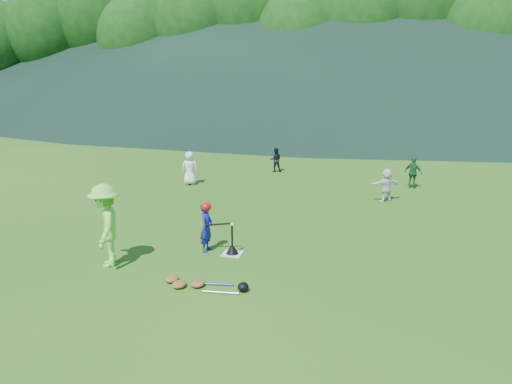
{
  "coord_description": "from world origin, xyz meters",
  "views": [
    {
      "loc": [
        3.02,
        -10.64,
        4.3
      ],
      "look_at": [
        0.0,
        2.5,
        0.9
      ],
      "focal_mm": 35.0,
      "sensor_mm": 36.0,
      "label": 1
    }
  ],
  "objects_px": {
    "home_plate": "(232,254)",
    "fielder_d": "(386,185)",
    "fielder_a": "(190,168)",
    "equipment_pile": "(198,284)",
    "fielder_c": "(413,173)",
    "adult_coach": "(106,225)",
    "batter_child": "(207,227)",
    "batting_tee": "(232,249)",
    "fielder_b": "(276,160)"
  },
  "relations": [
    {
      "from": "fielder_a",
      "to": "equipment_pile",
      "type": "bearing_deg",
      "value": 100.25
    },
    {
      "from": "home_plate",
      "to": "fielder_d",
      "type": "xyz_separation_m",
      "value": [
        3.62,
        5.69,
        0.54
      ]
    },
    {
      "from": "home_plate",
      "to": "equipment_pile",
      "type": "distance_m",
      "value": 1.89
    },
    {
      "from": "equipment_pile",
      "to": "batting_tee",
      "type": "bearing_deg",
      "value": 83.86
    },
    {
      "from": "batting_tee",
      "to": "equipment_pile",
      "type": "relative_size",
      "value": 0.38
    },
    {
      "from": "batting_tee",
      "to": "fielder_c",
      "type": "bearing_deg",
      "value": 59.45
    },
    {
      "from": "home_plate",
      "to": "fielder_c",
      "type": "xyz_separation_m",
      "value": [
        4.62,
        7.82,
        0.56
      ]
    },
    {
      "from": "home_plate",
      "to": "fielder_d",
      "type": "bearing_deg",
      "value": 57.51
    },
    {
      "from": "fielder_a",
      "to": "fielder_c",
      "type": "bearing_deg",
      "value": 178.0
    },
    {
      "from": "batter_child",
      "to": "fielder_d",
      "type": "height_order",
      "value": "batter_child"
    },
    {
      "from": "fielder_c",
      "to": "batting_tee",
      "type": "xyz_separation_m",
      "value": [
        -4.62,
        -7.82,
        -0.44
      ]
    },
    {
      "from": "batter_child",
      "to": "fielder_c",
      "type": "xyz_separation_m",
      "value": [
        5.27,
        7.75,
        -0.02
      ]
    },
    {
      "from": "batting_tee",
      "to": "equipment_pile",
      "type": "bearing_deg",
      "value": -96.14
    },
    {
      "from": "adult_coach",
      "to": "fielder_d",
      "type": "height_order",
      "value": "adult_coach"
    },
    {
      "from": "batter_child",
      "to": "fielder_c",
      "type": "bearing_deg",
      "value": -32.39
    },
    {
      "from": "fielder_d",
      "to": "equipment_pile",
      "type": "relative_size",
      "value": 0.61
    },
    {
      "from": "adult_coach",
      "to": "fielder_d",
      "type": "relative_size",
      "value": 1.68
    },
    {
      "from": "adult_coach",
      "to": "fielder_b",
      "type": "xyz_separation_m",
      "value": [
        1.74,
        10.84,
        -0.42
      ]
    },
    {
      "from": "fielder_a",
      "to": "equipment_pile",
      "type": "height_order",
      "value": "fielder_a"
    },
    {
      "from": "fielder_c",
      "to": "fielder_b",
      "type": "bearing_deg",
      "value": 11.0
    },
    {
      "from": "batting_tee",
      "to": "equipment_pile",
      "type": "distance_m",
      "value": 1.89
    },
    {
      "from": "adult_coach",
      "to": "equipment_pile",
      "type": "distance_m",
      "value": 2.55
    },
    {
      "from": "batter_child",
      "to": "equipment_pile",
      "type": "xyz_separation_m",
      "value": [
        0.45,
        -1.95,
        -0.53
      ]
    },
    {
      "from": "batter_child",
      "to": "adult_coach",
      "type": "xyz_separation_m",
      "value": [
        -1.87,
        -1.32,
        0.33
      ]
    },
    {
      "from": "home_plate",
      "to": "fielder_d",
      "type": "height_order",
      "value": "fielder_d"
    },
    {
      "from": "home_plate",
      "to": "fielder_a",
      "type": "relative_size",
      "value": 0.36
    },
    {
      "from": "fielder_a",
      "to": "batting_tee",
      "type": "xyz_separation_m",
      "value": [
        3.47,
        -6.55,
        -0.5
      ]
    },
    {
      "from": "home_plate",
      "to": "batter_child",
      "type": "height_order",
      "value": "batter_child"
    },
    {
      "from": "adult_coach",
      "to": "batting_tee",
      "type": "relative_size",
      "value": 2.72
    },
    {
      "from": "batting_tee",
      "to": "fielder_a",
      "type": "bearing_deg",
      "value": 117.89
    },
    {
      "from": "batter_child",
      "to": "adult_coach",
      "type": "relative_size",
      "value": 0.64
    },
    {
      "from": "fielder_d",
      "to": "fielder_a",
      "type": "bearing_deg",
      "value": -35.97
    },
    {
      "from": "equipment_pile",
      "to": "batter_child",
      "type": "bearing_deg",
      "value": 102.93
    },
    {
      "from": "fielder_a",
      "to": "batting_tee",
      "type": "relative_size",
      "value": 1.84
    },
    {
      "from": "batting_tee",
      "to": "adult_coach",
      "type": "bearing_deg",
      "value": -153.57
    },
    {
      "from": "adult_coach",
      "to": "fielder_b",
      "type": "bearing_deg",
      "value": 148.11
    },
    {
      "from": "fielder_a",
      "to": "home_plate",
      "type": "bearing_deg",
      "value": 106.96
    },
    {
      "from": "fielder_c",
      "to": "batter_child",
      "type": "bearing_deg",
      "value": 84.91
    },
    {
      "from": "batter_child",
      "to": "fielder_b",
      "type": "relative_size",
      "value": 1.17
    },
    {
      "from": "fielder_b",
      "to": "fielder_d",
      "type": "relative_size",
      "value": 0.92
    },
    {
      "from": "fielder_c",
      "to": "fielder_d",
      "type": "height_order",
      "value": "fielder_c"
    },
    {
      "from": "fielder_a",
      "to": "fielder_c",
      "type": "xyz_separation_m",
      "value": [
        8.08,
        1.27,
        -0.06
      ]
    },
    {
      "from": "fielder_d",
      "to": "equipment_pile",
      "type": "distance_m",
      "value": 8.49
    },
    {
      "from": "batter_child",
      "to": "equipment_pile",
      "type": "relative_size",
      "value": 0.66
    },
    {
      "from": "fielder_d",
      "to": "home_plate",
      "type": "bearing_deg",
      "value": 28.45
    },
    {
      "from": "fielder_c",
      "to": "equipment_pile",
      "type": "bearing_deg",
      "value": 92.69
    },
    {
      "from": "home_plate",
      "to": "fielder_a",
      "type": "bearing_deg",
      "value": 117.89
    },
    {
      "from": "fielder_c",
      "to": "adult_coach",
      "type": "bearing_deg",
      "value": 80.93
    },
    {
      "from": "fielder_b",
      "to": "fielder_d",
      "type": "distance_m",
      "value": 5.88
    },
    {
      "from": "batter_child",
      "to": "batting_tee",
      "type": "height_order",
      "value": "batter_child"
    }
  ]
}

